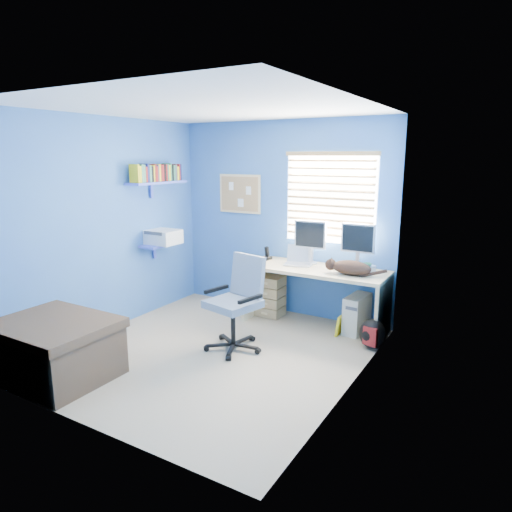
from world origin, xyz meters
The scene contains 23 objects.
floor centered at (0.00, 0.00, 0.00)m, with size 3.00×3.20×0.00m, color tan.
ceiling centered at (0.00, 0.00, 2.50)m, with size 3.00×3.20×0.00m, color white.
wall_back centered at (0.00, 1.60, 1.25)m, with size 3.00×0.01×2.50m, color #3463B7.
wall_front centered at (0.00, -1.60, 1.25)m, with size 3.00×0.01×2.50m, color #3463B7.
wall_left centered at (-1.50, 0.00, 1.25)m, with size 0.01×3.20×2.50m, color #3463B7.
wall_right centered at (1.50, 0.00, 1.25)m, with size 0.01×3.20×2.50m, color #3463B7.
desk centered at (0.62, 1.26, 0.37)m, with size 1.72×0.65×0.74m, color #D8B37F.
laptop centered at (0.37, 1.30, 0.85)m, with size 0.33×0.26×0.22m, color silver.
monitor_left centered at (0.47, 1.43, 1.01)m, with size 0.40×0.12×0.54m, color silver.
monitor_right centered at (1.06, 1.48, 1.01)m, with size 0.40×0.12×0.54m, color silver.
phone centered at (-0.10, 1.36, 0.82)m, with size 0.09×0.11×0.17m, color black.
mug centered at (1.20, 1.40, 0.79)m, with size 0.10×0.09×0.10m, color #2F7753.
cd_spindle centered at (1.24, 1.42, 0.78)m, with size 0.13×0.13×0.07m, color silver.
cat centered at (1.09, 1.17, 0.82)m, with size 0.46×0.24×0.16m, color black.
tower_pc centered at (1.13, 1.35, 0.23)m, with size 0.19×0.44×0.45m, color beige.
drawer_boxes centered at (-0.04, 1.33, 0.27)m, with size 0.35×0.28×0.54m, color tan.
yellow_book centered at (0.99, 1.15, 0.12)m, with size 0.03×0.17×0.24m, color yellow.
backpack centered at (1.43, 0.96, 0.17)m, with size 0.29×0.22×0.34m, color black.
bed_corner centered at (-1.03, -1.18, 0.28)m, with size 1.15×0.82×0.55m, color #483724.
office_chair centered at (0.14, 0.24, 0.38)m, with size 0.70×0.70×1.01m.
window_blinds centered at (0.65, 1.57, 1.55)m, with size 1.15×0.05×1.10m.
corkboard centered at (-0.65, 1.58, 1.55)m, with size 0.64×0.02×0.52m.
wall_shelves centered at (-1.35, 0.75, 1.43)m, with size 0.42×0.90×1.05m.
Camera 1 is at (2.68, -3.68, 2.05)m, focal length 32.00 mm.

